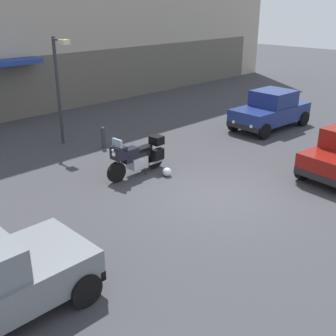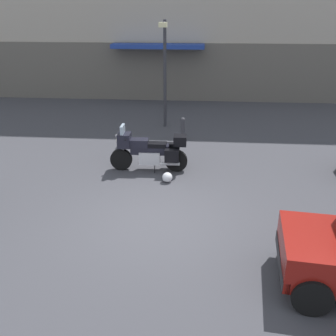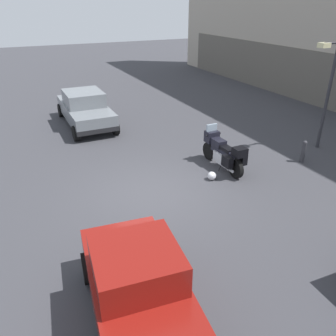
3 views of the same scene
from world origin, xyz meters
name	(u,v)px [view 1 (image 1 of 3)]	position (x,y,z in m)	size (l,w,h in m)	color
ground_plane	(218,197)	(0.00, 0.00, 0.00)	(80.00, 80.00, 0.00)	#38383D
motorcycle	(137,156)	(-0.50, 2.87, 0.62)	(2.26, 0.77, 1.36)	black
helmet	(167,172)	(0.07, 2.10, 0.14)	(0.28, 0.28, 0.28)	silver
car_wagon_end	(271,110)	(7.06, 2.74, 0.81)	(3.94, 1.96, 1.64)	navy
streetlamp_curbside	(59,80)	(-0.46, 7.18, 2.50)	(0.28, 0.94, 4.01)	#2D2D33
bollard_curbside	(103,137)	(0.32, 5.74, 0.44)	(0.16, 0.16, 0.82)	#333338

